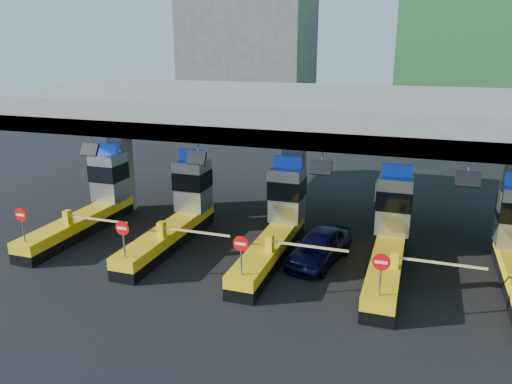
% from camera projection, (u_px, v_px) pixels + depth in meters
% --- Properties ---
extents(ground, '(120.00, 120.00, 0.00)m').
position_uv_depth(ground, '(276.00, 252.00, 23.01)').
color(ground, black).
rests_on(ground, ground).
extents(toll_canopy, '(28.00, 12.09, 7.00)m').
position_uv_depth(toll_canopy, '(294.00, 111.00, 23.86)').
color(toll_canopy, slate).
rests_on(toll_canopy, ground).
extents(toll_lane_far_left, '(4.43, 8.00, 4.16)m').
position_uv_depth(toll_lane_far_left, '(94.00, 201.00, 25.92)').
color(toll_lane_far_left, black).
rests_on(toll_lane_far_left, ground).
extents(toll_lane_left, '(4.43, 8.00, 4.16)m').
position_uv_depth(toll_lane_left, '(180.00, 211.00, 24.39)').
color(toll_lane_left, black).
rests_on(toll_lane_left, ground).
extents(toll_lane_center, '(4.43, 8.00, 4.16)m').
position_uv_depth(toll_lane_center, '(278.00, 222.00, 22.86)').
color(toll_lane_center, black).
rests_on(toll_lane_center, ground).
extents(toll_lane_right, '(4.43, 8.00, 4.16)m').
position_uv_depth(toll_lane_right, '(390.00, 235.00, 21.33)').
color(toll_lane_right, black).
rests_on(toll_lane_right, ground).
extents(bg_building_concrete, '(14.00, 10.00, 18.00)m').
position_uv_depth(bg_building_concrete, '(249.00, 46.00, 57.41)').
color(bg_building_concrete, '#4C4C49').
rests_on(bg_building_concrete, ground).
extents(van, '(2.57, 4.55, 1.46)m').
position_uv_depth(van, '(320.00, 247.00, 21.79)').
color(van, black).
rests_on(van, ground).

